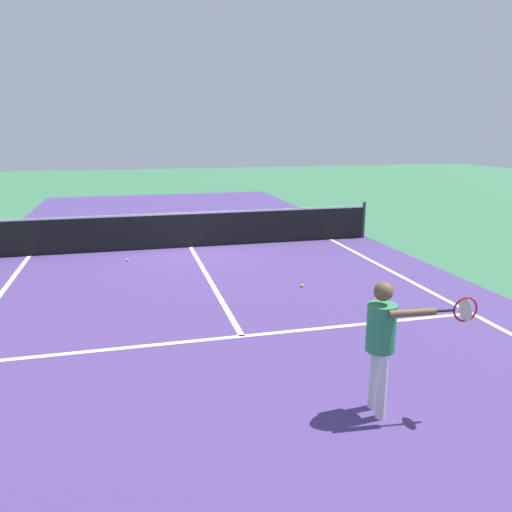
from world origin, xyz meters
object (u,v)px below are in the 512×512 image
(tennis_ball_near_net, at_px, (127,260))
(tennis_ball_mid_court, at_px, (302,286))
(player_near, at_px, (384,334))
(net, at_px, (190,229))

(tennis_ball_near_net, distance_m, tennis_ball_mid_court, 4.59)
(player_near, distance_m, tennis_ball_mid_court, 4.83)
(net, height_order, tennis_ball_near_net, net)
(net, xyz_separation_m, player_near, (1.02, -8.90, 0.46))
(tennis_ball_mid_court, bearing_deg, player_near, -98.85)
(net, relative_size, tennis_ball_mid_court, 157.35)
(net, relative_size, tennis_ball_near_net, 157.35)
(net, bearing_deg, tennis_ball_near_net, -145.02)
(net, distance_m, tennis_ball_near_net, 2.11)
(player_near, bearing_deg, tennis_ball_mid_court, 81.15)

